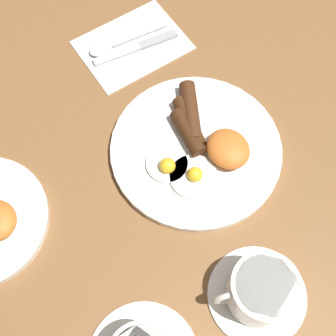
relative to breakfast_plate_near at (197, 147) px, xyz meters
name	(u,v)px	position (x,y,z in m)	size (l,w,h in m)	color
ground_plane	(196,152)	(0.00, 0.00, -0.01)	(3.00, 3.00, 0.00)	brown
breakfast_plate_near	(197,147)	(0.00, 0.00, 0.00)	(0.29, 0.29, 0.05)	white
teacup_near	(260,291)	(-0.25, 0.06, 0.02)	(0.15, 0.15, 0.08)	white
napkin	(133,45)	(0.25, -0.03, -0.01)	(0.15, 0.19, 0.01)	white
knife	(141,46)	(0.24, -0.04, -0.01)	(0.04, 0.17, 0.01)	silver
spoon	(110,46)	(0.27, 0.01, 0.00)	(0.04, 0.16, 0.01)	silver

